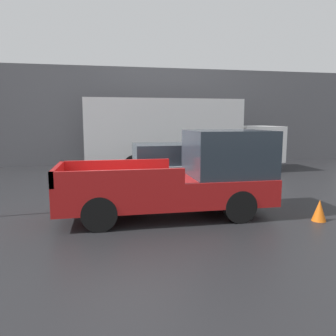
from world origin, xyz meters
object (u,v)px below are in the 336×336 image
at_px(pickup_truck, 187,177).
at_px(newspaper_box, 191,154).
at_px(car, 170,168).
at_px(traffic_cone, 319,210).
at_px(delivery_truck, 176,134).

height_order(pickup_truck, newspaper_box, pickup_truck).
bearing_deg(car, newspaper_box, 69.91).
relative_size(car, traffic_cone, 8.84).
height_order(pickup_truck, car, pickup_truck).
xyz_separation_m(car, traffic_cone, (2.87, -3.60, -0.57)).
height_order(pickup_truck, delivery_truck, delivery_truck).
xyz_separation_m(car, delivery_truck, (1.15, 4.42, 0.93)).
bearing_deg(newspaper_box, pickup_truck, -105.71).
height_order(car, newspaper_box, car).
bearing_deg(delivery_truck, traffic_cone, -77.90).
relative_size(car, delivery_truck, 0.51).
xyz_separation_m(pickup_truck, car, (0.08, 2.50, -0.15)).
height_order(newspaper_box, traffic_cone, newspaper_box).
relative_size(delivery_truck, traffic_cone, 17.43).
distance_m(delivery_truck, traffic_cone, 8.34).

